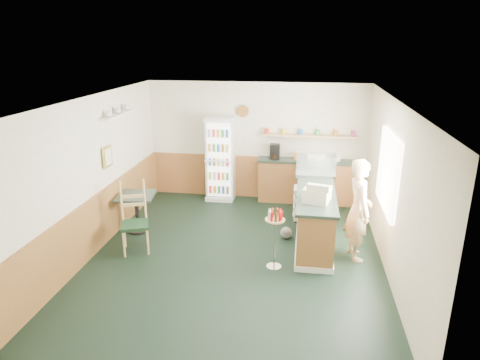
% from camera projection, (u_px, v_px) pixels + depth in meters
% --- Properties ---
extents(ground, '(6.00, 6.00, 0.00)m').
position_uv_depth(ground, '(235.00, 255.00, 7.47)').
color(ground, black).
rests_on(ground, ground).
extents(room_envelope, '(5.04, 6.02, 2.72)m').
position_uv_depth(room_envelope, '(229.00, 160.00, 7.72)').
color(room_envelope, beige).
rests_on(room_envelope, ground).
extents(service_counter, '(0.68, 3.01, 1.01)m').
position_uv_depth(service_counter, '(314.00, 212.00, 8.15)').
color(service_counter, '#A35D34').
rests_on(service_counter, ground).
extents(back_counter, '(2.24, 0.42, 1.69)m').
position_uv_depth(back_counter, '(306.00, 180.00, 9.76)').
color(back_counter, '#A35D34').
rests_on(back_counter, ground).
extents(drinks_fridge, '(0.64, 0.54, 1.95)m').
position_uv_depth(drinks_fridge, '(220.00, 159.00, 9.86)').
color(drinks_fridge, silver).
rests_on(drinks_fridge, ground).
extents(display_case, '(0.78, 0.41, 0.44)m').
position_uv_depth(display_case, '(316.00, 165.00, 8.45)').
color(display_case, silver).
rests_on(display_case, service_counter).
extents(cash_register, '(0.50, 0.52, 0.24)m').
position_uv_depth(cash_register, '(317.00, 194.00, 7.14)').
color(cash_register, beige).
rests_on(cash_register, service_counter).
extents(shopkeeper, '(0.52, 0.66, 1.76)m').
position_uv_depth(shopkeeper, '(359.00, 210.00, 7.14)').
color(shopkeeper, tan).
rests_on(shopkeeper, ground).
extents(condiment_stand, '(0.32, 0.32, 1.00)m').
position_uv_depth(condiment_stand, '(275.00, 229.00, 6.88)').
color(condiment_stand, silver).
rests_on(condiment_stand, ground).
extents(newspaper_rack, '(0.09, 0.41, 0.66)m').
position_uv_depth(newspaper_rack, '(296.00, 203.00, 8.30)').
color(newspaper_rack, black).
rests_on(newspaper_rack, ground).
extents(cafe_table, '(0.79, 0.79, 0.76)m').
position_uv_depth(cafe_table, '(137.00, 206.00, 8.26)').
color(cafe_table, black).
rests_on(cafe_table, ground).
extents(cafe_chair, '(0.61, 0.61, 1.26)m').
position_uv_depth(cafe_chair, '(136.00, 214.00, 7.53)').
color(cafe_chair, black).
rests_on(cafe_chair, ground).
extents(dog_doorstop, '(0.22, 0.28, 0.26)m').
position_uv_depth(dog_doorstop, '(286.00, 232.00, 8.07)').
color(dog_doorstop, gray).
rests_on(dog_doorstop, ground).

